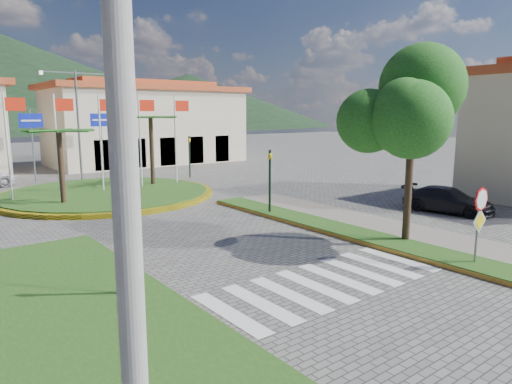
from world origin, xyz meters
TOP-DOWN VIEW (x-y plane):
  - ground at (0.00, 0.00)m, footprint 160.00×160.00m
  - sidewalk_right at (6.00, 2.00)m, footprint 4.00×28.00m
  - verge_right at (4.80, 2.00)m, footprint 1.60×28.00m
  - median_left at (-6.50, 6.00)m, footprint 5.00×14.00m
  - crosswalk at (0.00, 4.00)m, footprint 8.00×3.00m
  - roundabout_island at (0.00, 22.00)m, footprint 12.70×12.70m
  - stop_sign at (4.90, 1.96)m, footprint 0.80×0.11m
  - deciduous_tree at (5.50, 5.00)m, footprint 3.60×3.60m
  - utility_pole at (-7.50, 0.00)m, footprint 0.32×0.32m
  - traffic_light_left at (-5.20, 6.50)m, footprint 0.15×0.18m
  - traffic_light_right at (4.50, 12.00)m, footprint 0.15×0.18m
  - traffic_light_far at (8.00, 26.00)m, footprint 0.18×0.15m
  - direction_sign_west at (-2.00, 30.97)m, footprint 1.60×0.14m
  - direction_sign_east at (3.00, 30.97)m, footprint 1.60×0.14m
  - street_lamp_centre at (1.00, 30.00)m, footprint 4.80×0.16m
  - building_right at (10.00, 38.00)m, footprint 19.08×9.54m
  - hill_far_east at (70.00, 135.00)m, footprint 120.00×120.00m
  - car_dark_b at (6.85, 36.10)m, footprint 3.53×2.40m
  - car_side_right at (12.00, 7.00)m, footprint 2.57×4.63m

SIDE VIEW (x-z plane):
  - ground at x=0.00m, z-range 0.00..0.00m
  - crosswalk at x=0.00m, z-range 0.00..0.01m
  - sidewalk_right at x=6.00m, z-range 0.00..0.15m
  - verge_right at x=4.80m, z-range 0.00..0.18m
  - median_left at x=-6.50m, z-range 0.00..0.18m
  - roundabout_island at x=0.00m, z-range -2.83..3.17m
  - car_dark_b at x=6.85m, z-range 0.00..1.10m
  - car_side_right at x=12.00m, z-range 0.00..1.27m
  - stop_sign at x=4.90m, z-range 0.47..3.12m
  - traffic_light_left at x=-5.20m, z-range 0.34..3.54m
  - traffic_light_right at x=4.50m, z-range 0.34..3.54m
  - traffic_light_far at x=8.00m, z-range 0.34..3.54m
  - direction_sign_west at x=-2.00m, z-range 0.93..6.13m
  - direction_sign_east at x=3.00m, z-range 0.93..6.13m
  - building_right at x=10.00m, z-range -0.12..7.93m
  - street_lamp_centre at x=1.00m, z-range 0.50..8.50m
  - utility_pole at x=-7.50m, z-range 0.00..9.00m
  - deciduous_tree at x=5.50m, z-range 1.78..8.58m
  - hill_far_east at x=70.00m, z-range 0.00..18.00m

